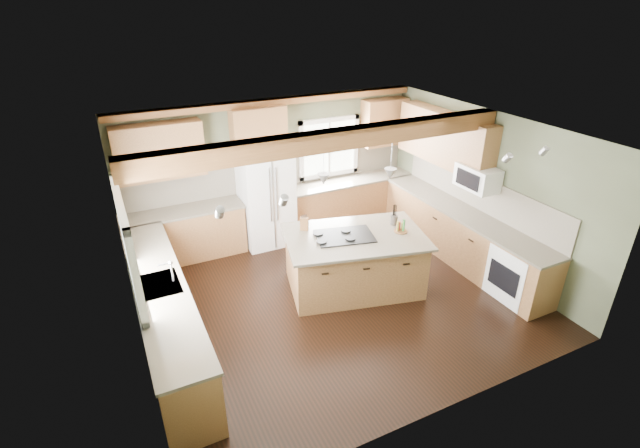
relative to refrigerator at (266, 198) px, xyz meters
name	(u,v)px	position (x,y,z in m)	size (l,w,h in m)	color
floor	(334,295)	(0.30, -2.12, -0.90)	(5.60, 5.60, 0.00)	black
ceiling	(337,132)	(0.30, -2.12, 1.70)	(5.60, 5.60, 0.00)	silver
wall_back	(273,168)	(0.30, 0.38, 0.40)	(5.60, 5.60, 0.00)	#444933
wall_left	(129,266)	(-2.50, -2.12, 0.40)	(5.00, 5.00, 0.00)	#444933
wall_right	(483,189)	(3.10, -2.12, 0.40)	(5.00, 5.00, 0.00)	#444933
ceiling_beam	(333,140)	(0.30, -2.02, 1.57)	(5.55, 0.26, 0.26)	brown
soffit_trim	(272,102)	(0.30, 0.28, 1.64)	(5.55, 0.20, 0.10)	brown
backsplash_back	(274,173)	(0.30, 0.36, 0.31)	(5.58, 0.03, 0.58)	brown
backsplash_right	(479,193)	(3.08, -2.07, 0.31)	(0.03, 3.70, 0.58)	brown
base_cab_back_left	(186,235)	(-1.49, 0.08, -0.46)	(2.02, 0.60, 0.88)	brown
counter_back_left	(182,211)	(-1.49, 0.08, 0.00)	(2.06, 0.64, 0.04)	#443E32
base_cab_back_right	(349,202)	(1.79, 0.08, -0.46)	(2.62, 0.60, 0.88)	brown
counter_back_right	(350,181)	(1.79, 0.08, 0.00)	(2.66, 0.64, 0.04)	#443E32
base_cab_left	(165,315)	(-2.20, -2.07, -0.46)	(0.60, 3.70, 0.88)	brown
counter_left	(159,285)	(-2.20, -2.07, 0.00)	(0.64, 3.74, 0.04)	#443E32
base_cab_right	(460,236)	(2.80, -2.07, -0.46)	(0.60, 3.70, 0.88)	brown
counter_right	(464,212)	(2.80, -2.07, 0.00)	(0.64, 3.74, 0.04)	#443E32
upper_cab_back_left	(159,151)	(-1.69, 0.21, 1.05)	(1.40, 0.35, 0.90)	brown
upper_cab_over_fridge	(258,127)	(0.00, 0.21, 1.25)	(0.96, 0.35, 0.70)	brown
upper_cab_right	(444,138)	(2.92, -1.22, 1.05)	(0.35, 2.20, 0.90)	brown
upper_cab_back_corner	(384,122)	(2.60, 0.21, 1.05)	(0.90, 0.35, 0.90)	brown
window_left	(126,246)	(-2.48, -2.07, 0.65)	(0.04, 1.60, 1.05)	white
window_back	(328,147)	(1.45, 0.36, 0.65)	(1.10, 0.04, 1.00)	white
sink	(159,285)	(-2.20, -2.07, 0.01)	(0.50, 0.65, 0.03)	#262628
faucet	(172,272)	(-2.02, -2.07, 0.15)	(0.02, 0.02, 0.28)	#B2B2B7
dishwasher	(186,381)	(-2.19, -3.37, -0.47)	(0.60, 0.60, 0.84)	white
oven	(518,273)	(2.79, -3.37, -0.47)	(0.60, 0.72, 0.84)	white
microwave	(477,178)	(2.88, -2.17, 0.65)	(0.40, 0.70, 0.38)	white
pendant_left	(324,179)	(0.22, -1.90, 0.98)	(0.18, 0.18, 0.16)	#B2B2B7
pendant_right	(390,174)	(1.18, -2.14, 0.98)	(0.18, 0.18, 0.16)	#B2B2B7
refrigerator	(266,198)	(0.00, 0.00, 0.00)	(0.90, 0.74, 1.80)	white
island	(354,262)	(0.70, -2.02, -0.46)	(1.99, 1.22, 0.88)	brown
island_top	(355,237)	(0.70, -2.02, 0.00)	(2.12, 1.35, 0.04)	#443E32
cooktop	(345,236)	(0.54, -1.98, 0.03)	(0.86, 0.57, 0.02)	black
knife_block	(304,224)	(0.09, -1.50, 0.12)	(0.12, 0.09, 0.20)	#572D1A
utensil_crock	(394,220)	(1.45, -1.95, 0.10)	(0.11, 0.11, 0.15)	#473E39
bottle_tray	(401,226)	(1.40, -2.22, 0.12)	(0.21, 0.21, 0.19)	brown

